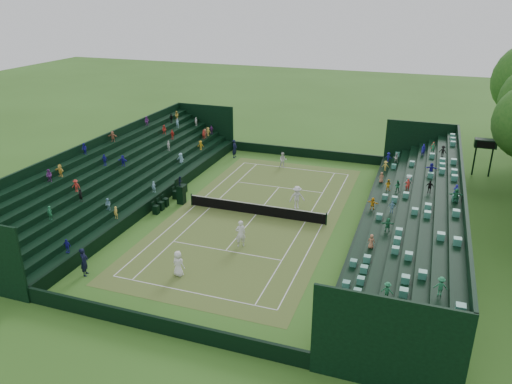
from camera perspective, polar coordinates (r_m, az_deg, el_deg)
ground at (r=40.61m, az=0.00°, el=-2.61°), size 160.00×160.00×0.00m
court_surface at (r=40.60m, az=0.00°, el=-2.61°), size 12.97×26.77×0.01m
perimeter_wall_north at (r=54.67m, az=5.56°, el=4.48°), size 17.17×0.20×1.00m
perimeter_wall_south at (r=27.93m, az=-11.27°, el=-14.62°), size 17.17×0.20×1.00m
perimeter_wall_east at (r=38.68m, az=11.96°, el=-3.64°), size 0.20×31.77×1.00m
perimeter_wall_west at (r=43.73m, az=-10.54°, el=-0.42°), size 0.20×31.77×1.00m
north_grandstand at (r=38.06m, az=18.31°, el=-3.03°), size 6.60×32.00×4.90m
south_grandstand at (r=45.49m, az=-15.23°, el=1.48°), size 6.60×32.00×4.90m
tennis_net at (r=40.39m, az=0.00°, el=-1.94°), size 11.67×0.10×1.06m
scoreboard_tower at (r=52.91m, az=24.74°, el=4.91°), size 2.00×1.00×3.70m
umpire_chair at (r=42.80m, az=-8.58°, el=0.01°), size 0.78×0.78×2.46m
courtside_chairs at (r=43.42m, az=-9.74°, el=-0.68°), size 0.48×5.45×1.04m
player_near_west at (r=32.36m, az=-8.87°, el=-8.08°), size 0.95×0.71×1.74m
player_near_east at (r=35.35m, az=-1.78°, el=-4.77°), size 0.89×0.83×2.03m
player_far_west at (r=51.25m, az=3.11°, el=3.68°), size 0.92×0.81×1.57m
player_far_east at (r=41.52m, az=4.71°, el=-0.62°), size 1.48×1.28×1.99m
line_judge_north at (r=54.24m, az=-2.47°, el=4.97°), size 0.50×0.74×1.99m
line_judge_south at (r=33.82m, az=-19.04°, el=-7.55°), size 0.68×0.81×1.91m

